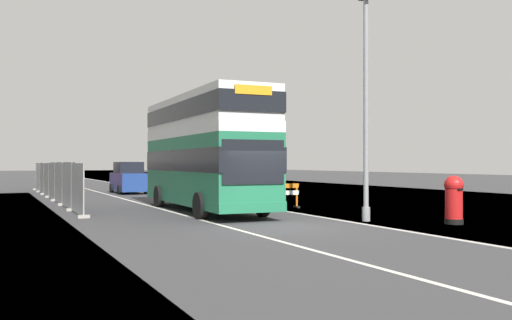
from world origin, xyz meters
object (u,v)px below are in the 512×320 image
(lamppost_foreground, at_px, (366,113))
(car_receding_mid, at_px, (62,177))
(double_decker_bus, at_px, (205,151))
(car_oncoming_near, at_px, (128,179))
(red_pillar_postbox, at_px, (454,197))
(roadworks_barrier, at_px, (282,193))

(lamppost_foreground, distance_m, car_receding_mid, 30.79)
(double_decker_bus, height_order, car_oncoming_near, double_decker_bus)
(lamppost_foreground, xyz_separation_m, car_oncoming_near, (-3.59, 21.81, -2.85))
(red_pillar_postbox, relative_size, car_oncoming_near, 0.39)
(red_pillar_postbox, bearing_deg, roadworks_barrier, 104.62)
(roadworks_barrier, relative_size, car_receding_mid, 0.43)
(double_decker_bus, relative_size, red_pillar_postbox, 6.45)
(lamppost_foreground, xyz_separation_m, car_receding_mid, (-7.00, 29.85, -2.87))
(lamppost_foreground, distance_m, red_pillar_postbox, 4.18)
(lamppost_foreground, height_order, car_oncoming_near, lamppost_foreground)
(double_decker_bus, relative_size, lamppost_foreground, 1.30)
(roadworks_barrier, distance_m, car_receding_mid, 24.55)
(lamppost_foreground, height_order, car_receding_mid, lamppost_foreground)
(car_oncoming_near, relative_size, car_receding_mid, 1.08)
(double_decker_bus, bearing_deg, car_receding_mid, 97.89)
(lamppost_foreground, distance_m, car_oncoming_near, 22.29)
(double_decker_bus, distance_m, roadworks_barrier, 4.18)
(red_pillar_postbox, distance_m, car_oncoming_near, 24.54)
(lamppost_foreground, relative_size, car_receding_mid, 2.10)
(lamppost_foreground, xyz_separation_m, roadworks_barrier, (-0.04, 6.30, -3.15))
(red_pillar_postbox, bearing_deg, lamppost_foreground, 136.17)
(red_pillar_postbox, distance_m, car_receding_mid, 33.18)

